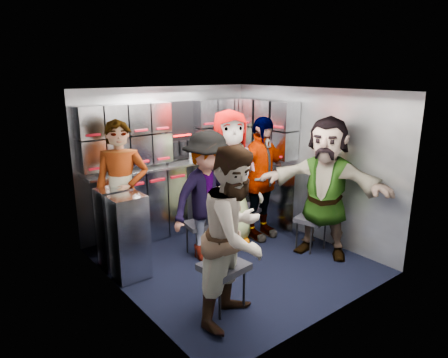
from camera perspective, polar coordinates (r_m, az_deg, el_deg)
floor at (r=5.15m, az=1.13°, el=-11.49°), size 3.00×3.00×0.00m
wall_back at (r=5.97m, az=-7.96°, el=2.85°), size 2.80×0.04×2.10m
wall_left at (r=4.07m, az=-14.27°, el=-3.39°), size 0.04×3.00×2.10m
wall_right at (r=5.74m, az=12.09°, el=2.14°), size 0.04×3.00×2.10m
ceiling at (r=4.61m, az=1.27°, el=12.54°), size 2.80×3.00×0.02m
cart_bank_back at (r=5.94m, az=-6.74°, el=-2.72°), size 2.68×0.38×0.99m
cart_bank_left at (r=4.82m, az=-14.31°, el=-7.46°), size 0.38×0.76×0.99m
counter at (r=5.81m, az=-6.90°, el=2.17°), size 2.68×0.42×0.03m
locker_bank_back at (r=5.77m, az=-7.36°, el=6.87°), size 2.68×0.28×0.82m
locker_bank_right at (r=6.02m, az=6.26°, el=7.25°), size 0.28×1.00×0.82m
right_cabinet at (r=6.16m, az=6.64°, el=-2.02°), size 0.28×1.20×1.00m
coffee_niche at (r=5.91m, az=-6.15°, el=6.92°), size 0.46×0.16×0.84m
red_latch_strip at (r=5.67m, az=-5.80°, el=0.49°), size 2.60×0.02×0.03m
jump_seat_near_left at (r=4.02m, az=-0.02°, el=-12.72°), size 0.46×0.44×0.49m
jump_seat_mid_left at (r=5.20m, az=-3.44°, el=-6.74°), size 0.41×0.39×0.42m
jump_seat_center at (r=5.67m, az=-0.37°, el=-4.84°), size 0.42×0.40×0.42m
jump_seat_mid_right at (r=5.84m, az=3.87°, el=-4.42°), size 0.43×0.41×0.40m
jump_seat_near_right at (r=5.43m, az=12.40°, el=-5.80°), size 0.47×0.46×0.45m
attendant_standing at (r=4.97m, az=-14.35°, el=-2.00°), size 0.77×0.69×1.77m
attendant_arc_a at (r=3.71m, az=1.71°, el=-8.07°), size 1.01×0.91×1.70m
attendant_arc_b at (r=4.91m, az=-2.32°, el=-2.56°), size 1.10×0.70×1.63m
attendant_arc_c at (r=5.37m, az=0.80°, el=0.13°), size 1.05×0.88×1.84m
attendant_arc_d at (r=5.56m, az=5.20°, el=0.02°), size 1.04×0.50×1.73m
attendant_arc_e at (r=5.17m, az=14.24°, el=-1.20°), size 1.17×1.73×1.79m
bottle_left at (r=5.35m, az=-14.51°, el=2.21°), size 0.06×0.06×0.25m
bottle_mid at (r=5.86m, az=-4.67°, el=3.61°), size 0.07×0.07×0.22m
bottle_right at (r=6.22m, az=0.15°, el=4.58°), size 0.07×0.07×0.27m
cup_left at (r=5.32m, az=-15.31°, el=1.30°), size 0.08×0.08×0.11m
cup_right at (r=6.38m, az=1.91°, el=4.09°), size 0.08×0.08×0.11m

